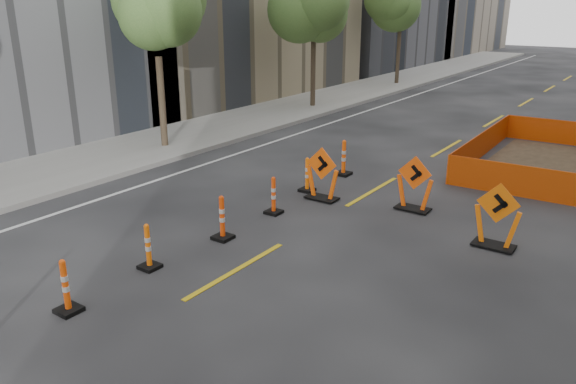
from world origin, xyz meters
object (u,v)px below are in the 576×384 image
Objects in this scene: channelizer_8 at (344,158)px; channelizer_7 at (307,174)px; channelizer_5 at (222,218)px; channelizer_6 at (274,195)px; channelizer_4 at (148,246)px; chevron_sign_left at (322,174)px; chevron_sign_right at (497,216)px; channelizer_3 at (65,286)px; chevron_sign_center at (415,183)px.

channelizer_7 is at bearing -91.87° from channelizer_8.
channelizer_6 is (-0.01, 1.96, -0.03)m from channelizer_5.
channelizer_8 is (0.02, 7.85, 0.07)m from channelizer_4.
channelizer_5 is at bearing -89.70° from channelizer_6.
chevron_sign_left reaches higher than channelizer_8.
chevron_sign_right reaches higher than channelizer_7.
channelizer_3 is 0.68× the size of chevron_sign_right.
channelizer_7 reaches higher than channelizer_6.
chevron_sign_right is at bearing -27.69° from channelizer_8.
channelizer_7 is at bearing 90.39° from channelizer_4.
chevron_sign_right reaches higher than chevron_sign_center.
chevron_sign_left is at bearing 83.11° from channelizer_4.
chevron_sign_right is (5.18, 1.10, 0.25)m from channelizer_6.
channelizer_6 is 0.67× the size of chevron_sign_center.
channelizer_7 is (-0.28, 3.92, -0.03)m from channelizer_5.
channelizer_5 is 5.06m from chevron_sign_center.
chevron_sign_right reaches higher than channelizer_3.
channelizer_5 is 0.72× the size of chevron_sign_center.
chevron_sign_right is (5.17, 3.06, 0.22)m from channelizer_5.
chevron_sign_center is at bearing 38.79° from channelizer_6.
channelizer_8 reaches higher than channelizer_7.
channelizer_3 is 1.97m from channelizer_4.
chevron_sign_left is (0.71, -0.35, 0.24)m from channelizer_7.
channelizer_6 is at bearing -176.41° from chevron_sign_right.
channelizer_8 is at bearing 92.07° from channelizer_5.
chevron_sign_left is at bearing -26.45° from channelizer_7.
channelizer_3 is 1.04× the size of channelizer_4.
chevron_sign_center is (2.80, 2.25, 0.24)m from channelizer_6.
channelizer_4 is at bearing 93.86° from channelizer_3.
channelizer_6 is at bearing -143.96° from chevron_sign_center.
channelizer_6 is at bearing -106.24° from chevron_sign_left.
channelizer_3 is at bearing -90.92° from channelizer_6.
chevron_sign_right is (5.45, -0.86, 0.25)m from channelizer_7.
channelizer_7 is at bearing 162.60° from chevron_sign_right.
chevron_sign_left is 0.99× the size of chevron_sign_right.
chevron_sign_left reaches higher than chevron_sign_center.
channelizer_8 reaches higher than channelizer_6.
chevron_sign_right is at bearing 52.95° from channelizer_3.
channelizer_3 reaches higher than channelizer_7.
channelizer_5 is (0.10, 3.92, 0.02)m from channelizer_3.
channelizer_3 is at bearing -91.53° from channelizer_5.
channelizer_3 is 1.01× the size of channelizer_7.
channelizer_5 is at bearing -157.76° from chevron_sign_right.
channelizer_4 is 5.58m from chevron_sign_left.
channelizer_8 is at bearing 92.96° from channelizer_6.
chevron_sign_center reaches higher than channelizer_6.
channelizer_5 is at bearing 88.47° from channelizer_3.
chevron_sign_left reaches higher than channelizer_6.
channelizer_3 reaches higher than channelizer_6.
chevron_sign_right is at bearing 11.99° from channelizer_6.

